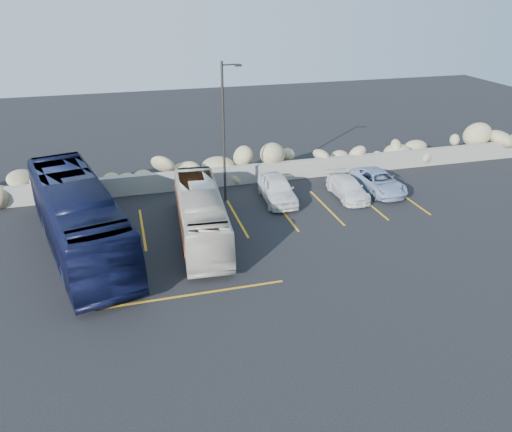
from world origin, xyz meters
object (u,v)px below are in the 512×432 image
object	(u,v)px
car_a	(277,189)
car_c	(348,188)
lamppost	(225,130)
car_d	(378,182)
tour_coach	(78,217)
vintage_bus	(201,214)

from	to	relation	value
car_a	car_c	size ratio (longest dim) A/B	1.10
lamppost	car_d	distance (m)	10.13
car_c	car_d	xyz separation A→B (m)	(2.23, 0.35, 0.04)
car_d	tour_coach	bearing A→B (deg)	-172.53
car_a	car_d	world-z (taller)	car_a
lamppost	tour_coach	distance (m)	9.25
car_d	lamppost	bearing A→B (deg)	172.04
vintage_bus	tour_coach	distance (m)	5.82
lamppost	vintage_bus	size ratio (longest dim) A/B	0.90
lamppost	car_c	size ratio (longest dim) A/B	2.03
tour_coach	car_d	world-z (taller)	tour_coach
lamppost	vintage_bus	world-z (taller)	lamppost
car_a	car_d	bearing A→B (deg)	1.51
vintage_bus	car_d	bearing A→B (deg)	19.34
car_a	lamppost	bearing A→B (deg)	169.04
vintage_bus	car_c	size ratio (longest dim) A/B	2.26
tour_coach	car_d	xyz separation A→B (m)	(17.38, 2.89, -1.07)
lamppost	vintage_bus	distance (m)	5.61
lamppost	vintage_bus	bearing A→B (deg)	-117.75
car_a	car_c	xyz separation A→B (m)	(4.25, -0.58, -0.16)
lamppost	car_c	distance (m)	8.18
vintage_bus	car_d	distance (m)	12.03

